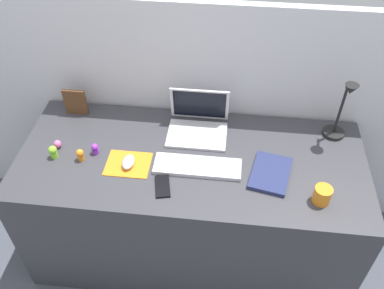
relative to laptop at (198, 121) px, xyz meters
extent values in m
plane|color=#474C56|center=(-0.01, -0.21, -0.79)|extent=(6.00, 6.00, 0.00)
cube|color=silver|center=(-0.01, 0.19, -0.12)|extent=(2.89, 0.05, 1.35)
cube|color=#38383D|center=(-0.01, -0.21, -0.42)|extent=(1.69, 0.72, 0.74)
cube|color=silver|center=(0.00, -0.05, -0.05)|extent=(0.30, 0.21, 0.01)
cube|color=silver|center=(0.00, 0.07, 0.06)|extent=(0.30, 0.04, 0.20)
cube|color=black|center=(0.00, 0.06, 0.06)|extent=(0.27, 0.03, 0.17)
cube|color=silver|center=(0.03, -0.28, -0.04)|extent=(0.41, 0.13, 0.02)
cube|color=orange|center=(-0.30, -0.29, -0.05)|extent=(0.21, 0.17, 0.00)
ellipsoid|color=silver|center=(-0.30, -0.29, -0.03)|extent=(0.06, 0.10, 0.03)
cube|color=black|center=(-0.12, -0.41, -0.05)|extent=(0.09, 0.14, 0.01)
cylinder|color=black|center=(0.69, 0.04, -0.05)|extent=(0.11, 0.11, 0.02)
cylinder|color=black|center=(0.69, 0.04, 0.10)|extent=(0.01, 0.01, 0.28)
cylinder|color=black|center=(0.69, 0.02, 0.25)|extent=(0.01, 0.09, 0.06)
cone|color=black|center=(0.69, -0.01, 0.26)|extent=(0.06, 0.06, 0.05)
cube|color=navy|center=(0.37, -0.28, -0.04)|extent=(0.21, 0.27, 0.02)
cube|color=brown|center=(-0.66, 0.06, 0.02)|extent=(0.12, 0.02, 0.15)
cylinder|color=orange|center=(0.58, -0.41, -0.01)|extent=(0.08, 0.08, 0.08)
cylinder|color=#8CDB33|center=(-0.67, -0.28, -0.04)|extent=(0.03, 0.03, 0.03)
sphere|color=#8CDB33|center=(-0.67, -0.28, -0.01)|extent=(0.04, 0.04, 0.04)
cylinder|color=orange|center=(-0.54, -0.28, -0.04)|extent=(0.03, 0.03, 0.03)
sphere|color=orange|center=(-0.54, -0.28, -0.01)|extent=(0.04, 0.04, 0.04)
ellipsoid|color=pink|center=(-0.68, -0.21, -0.03)|extent=(0.04, 0.04, 0.04)
cylinder|color=purple|center=(-0.48, -0.23, -0.04)|extent=(0.03, 0.03, 0.03)
sphere|color=purple|center=(-0.48, -0.23, -0.01)|extent=(0.03, 0.03, 0.03)
camera|label=1|loc=(0.15, -1.61, 1.37)|focal=38.66mm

